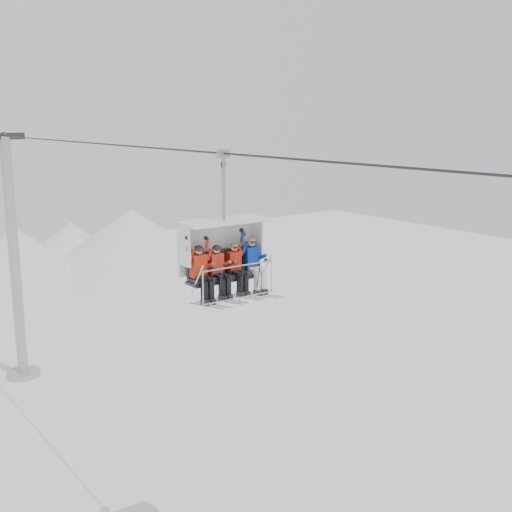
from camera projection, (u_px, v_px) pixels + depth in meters
lift_tower_right at (16, 277)px, 34.87m from camera, size 2.00×1.80×13.48m
haul_cable at (256, 156)px, 16.00m from camera, size 0.06×50.00×0.06m
chairlift_carrier at (222, 248)px, 17.81m from camera, size 2.47×1.17×3.98m
skier_far_left at (201, 271)px, 17.16m from camera, size 0.42×1.69×1.65m
skier_center_left at (218, 269)px, 17.48m from camera, size 0.39×1.69×1.57m
skier_center_right at (236, 267)px, 17.83m from camera, size 0.38×1.69×1.54m
skier_far_right at (253, 262)px, 18.18m from camera, size 0.42×1.69×1.68m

